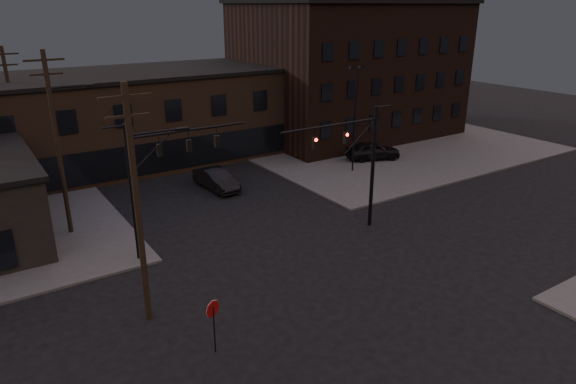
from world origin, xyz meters
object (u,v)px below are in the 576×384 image
object	(u,v)px
traffic_signal_near	(360,157)
traffic_signal_far	(153,174)
parked_car_lot_a	(373,150)
car_crossing	(216,179)
parked_car_lot_b	(351,130)
stop_sign	(213,314)

from	to	relation	value
traffic_signal_near	traffic_signal_far	bearing A→B (deg)	163.83
traffic_signal_far	parked_car_lot_a	bearing A→B (deg)	17.98
parked_car_lot_a	car_crossing	world-z (taller)	parked_car_lot_a
traffic_signal_near	parked_car_lot_a	distance (m)	16.52
parked_car_lot_b	car_crossing	size ratio (longest dim) A/B	0.96
traffic_signal_far	stop_sign	size ratio (longest dim) A/B	3.23
parked_car_lot_b	car_crossing	world-z (taller)	car_crossing
traffic_signal_far	car_crossing	world-z (taller)	traffic_signal_far
traffic_signal_far	parked_car_lot_b	bearing A→B (deg)	29.65
stop_sign	car_crossing	size ratio (longest dim) A/B	0.50
stop_sign	car_crossing	xyz separation A→B (m)	(9.09, 18.56, -1.03)
stop_sign	traffic_signal_near	bearing A→B (deg)	25.90
stop_sign	parked_car_lot_b	distance (m)	38.93
car_crossing	traffic_signal_far	bearing A→B (deg)	-136.36
traffic_signal_near	parked_car_lot_b	world-z (taller)	traffic_signal_near
stop_sign	parked_car_lot_b	bearing A→B (deg)	41.58
traffic_signal_near	parked_car_lot_a	world-z (taller)	traffic_signal_near
traffic_signal_far	car_crossing	distance (m)	12.33
traffic_signal_far	stop_sign	xyz separation A→B (m)	(-1.28, -9.99, -3.17)
parked_car_lot_a	parked_car_lot_b	world-z (taller)	parked_car_lot_a
stop_sign	parked_car_lot_a	size ratio (longest dim) A/B	0.49
traffic_signal_near	stop_sign	bearing A→B (deg)	-154.10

